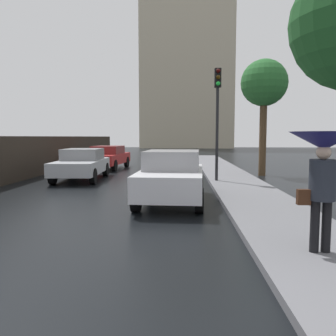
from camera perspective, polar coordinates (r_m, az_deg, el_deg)
name	(u,v)px	position (r m, az deg, el deg)	size (l,w,h in m)	color
car_white_near_kerb	(172,176)	(10.08, 0.69, -1.32)	(2.03, 4.21, 1.53)	silver
car_red_far_ahead	(108,157)	(20.99, -10.06, 1.86)	(2.13, 4.56, 1.38)	maroon
car_silver_far_lane	(82,164)	(15.86, -14.22, 0.71)	(2.03, 4.41, 1.39)	#B2B5BA
pedestrian_with_umbrella_near	(323,157)	(5.73, 24.54, 1.74)	(1.04, 1.04, 1.88)	black
traffic_light	(217,104)	(14.19, 8.28, 10.59)	(0.26, 0.39, 4.54)	black
street_tree_near	(264,85)	(17.84, 15.78, 13.24)	(2.28, 2.28, 5.72)	#4C3823
distant_tower	(187,49)	(64.33, 3.12, 19.27)	(15.76, 11.36, 38.28)	#B2A88E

